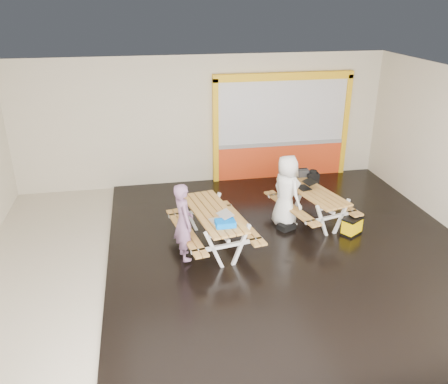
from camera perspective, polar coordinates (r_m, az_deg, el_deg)
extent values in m
cube|color=beige|center=(9.54, 1.00, -7.67)|extent=(10.00, 8.00, 0.01)
cube|color=white|center=(8.29, 1.17, 13.59)|extent=(10.00, 8.00, 0.01)
cube|color=beige|center=(12.53, -2.63, 8.72)|extent=(10.00, 0.01, 3.50)
cube|color=beige|center=(5.36, 9.92, -13.19)|extent=(10.00, 0.01, 3.50)
cube|color=black|center=(9.82, 8.22, -6.76)|extent=(7.50, 7.98, 0.05)
cube|color=#E34118|center=(13.29, 6.96, 3.80)|extent=(3.60, 0.12, 1.00)
cube|color=gray|center=(13.13, 7.07, 5.98)|extent=(3.60, 0.14, 0.10)
cube|color=silver|center=(12.90, 7.26, 9.86)|extent=(3.60, 0.08, 1.72)
cube|color=yellow|center=(12.57, -1.05, 7.38)|extent=(0.14, 0.16, 2.90)
cube|color=yellow|center=(13.67, 14.75, 7.93)|extent=(0.14, 0.16, 2.90)
cube|color=yellow|center=(12.69, 7.51, 14.05)|extent=(3.88, 0.16, 0.20)
cube|color=#BD8943|center=(9.25, -3.14, -2.85)|extent=(0.52, 2.12, 0.04)
cube|color=#BD8943|center=(9.30, -2.25, -2.71)|extent=(0.52, 2.12, 0.04)
cube|color=#BD8943|center=(9.34, -1.37, -2.56)|extent=(0.52, 2.12, 0.04)
cube|color=#BD8943|center=(9.39, -0.49, -2.42)|extent=(0.52, 2.12, 0.04)
cube|color=#BD8943|center=(9.44, 0.37, -2.27)|extent=(0.52, 2.12, 0.04)
cube|color=white|center=(8.76, -1.25, -7.25)|extent=(0.40, 0.13, 0.86)
cube|color=white|center=(8.94, 2.12, -6.59)|extent=(0.40, 0.13, 0.86)
cube|color=white|center=(8.82, 0.45, -6.65)|extent=(1.45, 0.33, 0.06)
cube|color=white|center=(8.69, 0.46, -5.06)|extent=(0.72, 0.19, 0.06)
cube|color=white|center=(10.12, -4.38, -2.86)|extent=(0.40, 0.13, 0.86)
cube|color=white|center=(10.28, -1.42, -2.37)|extent=(0.40, 0.13, 0.86)
cube|color=white|center=(10.18, -2.90, -2.37)|extent=(1.45, 0.33, 0.06)
cube|color=white|center=(10.06, -2.93, -0.94)|extent=(0.72, 0.19, 0.06)
cube|color=white|center=(9.44, -1.35, -3.73)|extent=(0.38, 1.73, 0.06)
cube|color=#BD8943|center=(9.31, -5.18, -4.96)|extent=(0.51, 2.12, 0.04)
cube|color=#BD8943|center=(9.34, -4.33, -4.82)|extent=(0.51, 2.12, 0.04)
cube|color=#BD8943|center=(9.65, 1.54, -3.79)|extent=(0.51, 2.12, 0.04)
cube|color=#BD8943|center=(9.70, 2.33, -3.65)|extent=(0.51, 2.12, 0.04)
cube|color=#BD8943|center=(10.49, 9.63, -0.16)|extent=(0.63, 1.98, 0.04)
cube|color=#BD8943|center=(10.57, 10.27, -0.03)|extent=(0.63, 1.98, 0.04)
cube|color=#BD8943|center=(10.65, 10.90, 0.10)|extent=(0.63, 1.98, 0.04)
cube|color=#BD8943|center=(10.73, 11.52, 0.23)|extent=(0.63, 1.98, 0.04)
cube|color=#BD8943|center=(10.81, 12.13, 0.36)|extent=(0.63, 1.98, 0.04)
cube|color=white|center=(10.10, 12.05, -3.55)|extent=(0.38, 0.15, 0.81)
cube|color=white|center=(10.40, 14.36, -2.96)|extent=(0.38, 0.15, 0.81)
cube|color=white|center=(10.23, 13.24, -3.03)|extent=(1.35, 0.41, 0.06)
cube|color=white|center=(10.12, 13.38, -1.70)|extent=(0.67, 0.23, 0.06)
cube|color=white|center=(11.22, 7.43, -0.40)|extent=(0.38, 0.15, 0.81)
cube|color=white|center=(11.49, 9.63, 0.05)|extent=(0.38, 0.15, 0.81)
cube|color=white|center=(11.34, 8.55, 0.03)|extent=(1.35, 0.41, 0.06)
cube|color=white|center=(11.24, 8.63, 1.26)|extent=(0.67, 0.23, 0.06)
cube|color=white|center=(10.73, 10.82, -0.88)|extent=(0.48, 1.61, 0.06)
cube|color=#BD8943|center=(10.44, 8.00, -1.99)|extent=(0.63, 1.97, 0.04)
cube|color=#BD8943|center=(10.51, 8.63, -1.85)|extent=(0.63, 1.97, 0.04)
cube|color=#BD8943|center=(11.04, 12.83, -0.91)|extent=(0.63, 1.97, 0.04)
cube|color=#BD8943|center=(11.12, 13.38, -0.78)|extent=(0.63, 1.97, 0.04)
imported|color=slate|center=(8.87, -5.05, -3.70)|extent=(0.48, 0.63, 1.57)
imported|color=white|center=(10.37, 7.76, 0.04)|extent=(0.80, 0.97, 1.70)
cube|color=silver|center=(8.91, -0.76, -3.70)|extent=(0.34, 0.42, 0.02)
cube|color=silver|center=(8.91, 0.14, -2.77)|extent=(0.32, 0.41, 0.07)
cube|color=silver|center=(8.91, 0.10, -2.78)|extent=(0.28, 0.36, 0.06)
cube|color=black|center=(10.72, 9.85, 0.52)|extent=(0.31, 0.39, 0.02)
cube|color=black|center=(10.76, 10.59, 1.25)|extent=(0.30, 0.39, 0.07)
cube|color=silver|center=(10.75, 10.56, 1.24)|extent=(0.25, 0.34, 0.06)
cube|color=#0066E6|center=(8.74, 0.16, -3.90)|extent=(0.38, 0.27, 0.11)
cube|color=black|center=(11.39, 9.54, 2.33)|extent=(0.38, 0.20, 0.17)
cylinder|color=black|center=(11.35, 9.58, 2.90)|extent=(0.28, 0.03, 0.02)
cube|color=black|center=(11.45, 10.92, 1.35)|extent=(0.30, 0.20, 0.41)
cylinder|color=black|center=(11.37, 11.01, 2.40)|extent=(0.19, 0.19, 0.10)
cube|color=black|center=(10.43, 7.74, -4.24)|extent=(0.44, 0.40, 0.13)
cube|color=black|center=(10.54, 15.50, -4.91)|extent=(0.53, 0.48, 0.04)
cube|color=#EEBE00|center=(10.46, 15.60, -4.10)|extent=(0.50, 0.45, 0.34)
cube|color=black|center=(10.38, 15.71, -3.22)|extent=(0.53, 0.48, 0.03)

